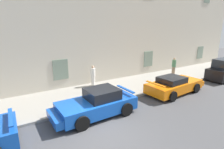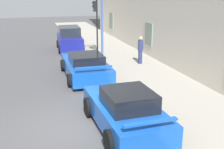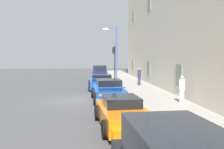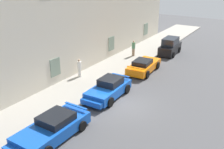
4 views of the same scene
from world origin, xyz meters
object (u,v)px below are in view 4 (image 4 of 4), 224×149
at_px(sportscar_yellow_flank, 108,90).
at_px(pedestrian_bystander, 79,68).
at_px(sportscar_white_middle, 144,65).
at_px(sportscar_red_lead, 50,130).
at_px(pedestrian_strolling, 133,48).
at_px(hatchback_parked, 170,47).

height_order(sportscar_yellow_flank, pedestrian_bystander, pedestrian_bystander).
bearing_deg(sportscar_white_middle, sportscar_red_lead, -179.43).
bearing_deg(pedestrian_bystander, sportscar_yellow_flank, -114.75).
distance_m(sportscar_red_lead, pedestrian_bystander, 9.18).
distance_m(pedestrian_strolling, pedestrian_bystander, 8.03).
distance_m(sportscar_red_lead, sportscar_yellow_flank, 6.15).
xyz_separation_m(pedestrian_strolling, pedestrian_bystander, (-7.93, 1.25, -0.06)).
bearing_deg(sportscar_red_lead, pedestrian_strolling, 10.80).
distance_m(sportscar_white_middle, hatchback_parked, 6.56).
height_order(sportscar_yellow_flank, pedestrian_strolling, pedestrian_strolling).
distance_m(sportscar_yellow_flank, pedestrian_bystander, 4.68).
bearing_deg(hatchback_parked, sportscar_white_middle, 179.10).
distance_m(hatchback_parked, pedestrian_strolling, 4.41).
xyz_separation_m(sportscar_red_lead, pedestrian_strolling, (16.03, 3.06, 0.44)).
distance_m(sportscar_red_lead, sportscar_white_middle, 12.68).
xyz_separation_m(sportscar_yellow_flank, pedestrian_bystander, (1.95, 4.24, 0.33)).
xyz_separation_m(sportscar_yellow_flank, hatchback_parked, (13.08, -0.05, 0.22)).
height_order(hatchback_parked, pedestrian_strolling, hatchback_parked).
relative_size(sportscar_yellow_flank, hatchback_parked, 1.17).
bearing_deg(pedestrian_strolling, pedestrian_bystander, 171.04).
distance_m(hatchback_parked, pedestrian_bystander, 11.92).
relative_size(sportscar_white_middle, pedestrian_bystander, 3.01).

